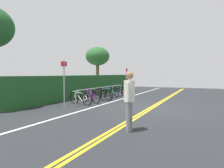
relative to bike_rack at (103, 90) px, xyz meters
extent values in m
cube|color=#232628|center=(-1.89, -3.69, -0.63)|extent=(31.09, 11.69, 0.05)
cube|color=gold|center=(-1.89, -3.77, -0.61)|extent=(27.98, 0.10, 0.00)
cube|color=gold|center=(-1.89, -3.61, -0.61)|extent=(27.98, 0.10, 0.00)
cube|color=white|center=(-1.89, -1.03, -0.61)|extent=(27.98, 0.12, 0.00)
cylinder|color=#9EA0A5|center=(-3.01, 0.00, -0.21)|extent=(0.05, 0.05, 0.79)
cylinder|color=#9EA0A5|center=(-1.51, 0.00, -0.21)|extent=(0.05, 0.05, 0.79)
cylinder|color=#9EA0A5|center=(0.00, 0.00, -0.21)|extent=(0.05, 0.05, 0.79)
cylinder|color=#9EA0A5|center=(1.51, 0.00, -0.21)|extent=(0.05, 0.05, 0.79)
cylinder|color=#9EA0A5|center=(3.01, 0.00, -0.21)|extent=(0.05, 0.05, 0.79)
cylinder|color=#9EA0A5|center=(0.00, 0.00, 0.18)|extent=(6.03, 0.04, 0.04)
torus|color=black|center=(-2.37, 0.55, -0.28)|extent=(0.23, 0.71, 0.72)
torus|color=black|center=(-2.63, -0.45, -0.28)|extent=(0.23, 0.71, 0.72)
cylinder|color=white|center=(-2.47, 0.18, -0.19)|extent=(0.18, 0.58, 0.49)
cylinder|color=white|center=(-2.48, 0.11, 0.02)|extent=(0.21, 0.69, 0.07)
cylinder|color=white|center=(-2.55, -0.16, -0.21)|extent=(0.08, 0.17, 0.44)
cylinder|color=white|center=(-2.58, -0.28, -0.35)|extent=(0.13, 0.37, 0.18)
cylinder|color=white|center=(-2.60, -0.34, -0.13)|extent=(0.10, 0.26, 0.30)
cylinder|color=white|center=(-2.39, 0.50, -0.12)|extent=(0.07, 0.14, 0.33)
cube|color=black|center=(-2.57, -0.23, 0.04)|extent=(0.13, 0.21, 0.05)
cylinder|color=white|center=(-2.40, 0.45, 0.09)|extent=(0.45, 0.14, 0.03)
torus|color=black|center=(-1.44, 0.52, -0.27)|extent=(0.30, 0.71, 0.73)
torus|color=black|center=(-1.81, -0.51, -0.27)|extent=(0.30, 0.71, 0.73)
cylinder|color=purple|center=(-1.58, 0.13, -0.19)|extent=(0.24, 0.60, 0.50)
cylinder|color=purple|center=(-1.60, 0.07, 0.03)|extent=(0.28, 0.71, 0.07)
cylinder|color=purple|center=(-1.71, -0.22, -0.20)|extent=(0.09, 0.18, 0.45)
cylinder|color=purple|center=(-1.75, -0.33, -0.35)|extent=(0.17, 0.38, 0.19)
cylinder|color=purple|center=(-1.77, -0.40, -0.13)|extent=(0.12, 0.26, 0.31)
cylinder|color=purple|center=(-1.46, 0.47, -0.11)|extent=(0.08, 0.15, 0.33)
cube|color=black|center=(-1.73, -0.28, 0.05)|extent=(0.14, 0.22, 0.05)
cylinder|color=purple|center=(-1.48, 0.42, 0.10)|extent=(0.44, 0.18, 0.03)
torus|color=black|center=(-0.88, 0.44, -0.27)|extent=(0.15, 0.74, 0.74)
torus|color=black|center=(-0.74, -0.59, -0.27)|extent=(0.15, 0.74, 0.74)
cylinder|color=black|center=(-0.82, 0.05, -0.18)|extent=(0.11, 0.59, 0.50)
cylinder|color=black|center=(-0.82, -0.01, 0.04)|extent=(0.13, 0.71, 0.07)
cylinder|color=black|center=(-0.78, -0.30, -0.20)|extent=(0.06, 0.17, 0.45)
cylinder|color=black|center=(-0.76, -0.41, -0.34)|extent=(0.08, 0.38, 0.19)
cylinder|color=black|center=(-0.75, -0.48, -0.12)|extent=(0.07, 0.26, 0.31)
cylinder|color=black|center=(-0.87, 0.39, -0.11)|extent=(0.05, 0.14, 0.33)
cube|color=black|center=(-0.77, -0.36, 0.05)|extent=(0.11, 0.21, 0.05)
cylinder|color=black|center=(-0.86, 0.34, 0.11)|extent=(0.46, 0.09, 0.03)
torus|color=black|center=(0.09, 0.39, -0.27)|extent=(0.28, 0.70, 0.72)
torus|color=black|center=(-0.23, -0.55, -0.27)|extent=(0.28, 0.70, 0.72)
cylinder|color=black|center=(-0.03, 0.04, -0.19)|extent=(0.22, 0.55, 0.49)
cylinder|color=black|center=(-0.05, -0.02, 0.03)|extent=(0.25, 0.65, 0.07)
cylinder|color=black|center=(-0.14, -0.28, -0.21)|extent=(0.09, 0.17, 0.44)
cylinder|color=black|center=(-0.17, -0.38, -0.35)|extent=(0.15, 0.35, 0.18)
cylinder|color=black|center=(-0.19, -0.44, -0.13)|extent=(0.11, 0.25, 0.30)
cylinder|color=black|center=(0.07, 0.35, -0.12)|extent=(0.08, 0.14, 0.33)
cube|color=black|center=(-0.16, -0.34, 0.04)|extent=(0.14, 0.22, 0.05)
cylinder|color=black|center=(0.06, 0.30, 0.09)|extent=(0.44, 0.17, 0.03)
torus|color=black|center=(0.92, 0.51, -0.27)|extent=(0.13, 0.73, 0.73)
torus|color=black|center=(0.82, -0.44, -0.27)|extent=(0.13, 0.73, 0.73)
cylinder|color=#198C38|center=(0.88, 0.15, -0.19)|extent=(0.09, 0.55, 0.50)
cylinder|color=#198C38|center=(0.88, 0.09, 0.03)|extent=(0.10, 0.65, 0.07)
cylinder|color=#198C38|center=(0.85, -0.17, -0.21)|extent=(0.05, 0.16, 0.45)
cylinder|color=#198C38|center=(0.84, -0.27, -0.35)|extent=(0.07, 0.35, 0.18)
cylinder|color=#198C38|center=(0.83, -0.33, -0.13)|extent=(0.06, 0.24, 0.31)
cylinder|color=#198C38|center=(0.91, 0.46, -0.11)|extent=(0.05, 0.13, 0.33)
cube|color=black|center=(0.84, -0.23, 0.04)|extent=(0.10, 0.21, 0.05)
cylinder|color=#198C38|center=(0.91, 0.42, 0.10)|extent=(0.46, 0.07, 0.03)
torus|color=black|center=(1.68, 0.59, -0.29)|extent=(0.08, 0.69, 0.68)
torus|color=black|center=(1.65, -0.37, -0.29)|extent=(0.08, 0.69, 0.68)
cylinder|color=#1947B7|center=(1.67, 0.23, -0.21)|extent=(0.05, 0.55, 0.47)
cylinder|color=#1947B7|center=(1.67, 0.17, -0.01)|extent=(0.06, 0.66, 0.07)
cylinder|color=#1947B7|center=(1.66, -0.10, -0.23)|extent=(0.04, 0.16, 0.42)
cylinder|color=#1947B7|center=(1.66, -0.20, -0.36)|extent=(0.05, 0.35, 0.17)
cylinder|color=#1947B7|center=(1.66, -0.27, -0.16)|extent=(0.04, 0.24, 0.29)
cylinder|color=#1947B7|center=(1.68, 0.54, -0.14)|extent=(0.04, 0.13, 0.31)
cube|color=black|center=(1.66, -0.16, 0.00)|extent=(0.09, 0.20, 0.05)
cylinder|color=#1947B7|center=(1.68, 0.50, 0.06)|extent=(0.46, 0.04, 0.03)
torus|color=black|center=(2.57, 0.48, -0.27)|extent=(0.08, 0.74, 0.74)
torus|color=black|center=(2.54, -0.58, -0.27)|extent=(0.08, 0.74, 0.74)
cylinder|color=black|center=(2.56, 0.08, -0.18)|extent=(0.05, 0.61, 0.50)
cylinder|color=black|center=(2.55, 0.01, 0.04)|extent=(0.06, 0.72, 0.07)
cylinder|color=black|center=(2.55, -0.28, -0.20)|extent=(0.04, 0.17, 0.45)
cylinder|color=black|center=(2.54, -0.40, -0.34)|extent=(0.05, 0.38, 0.19)
cylinder|color=black|center=(2.54, -0.46, -0.12)|extent=(0.04, 0.26, 0.31)
cylinder|color=black|center=(2.56, 0.42, -0.11)|extent=(0.04, 0.14, 0.33)
cube|color=black|center=(2.54, -0.35, 0.05)|extent=(0.09, 0.20, 0.05)
cylinder|color=black|center=(2.56, 0.37, 0.11)|extent=(0.46, 0.04, 0.03)
cylinder|color=slate|center=(-6.01, -4.09, -0.18)|extent=(0.14, 0.14, 0.86)
cylinder|color=slate|center=(-6.30, -4.14, -0.18)|extent=(0.14, 0.14, 0.86)
cylinder|color=silver|center=(-6.16, -4.11, 0.56)|extent=(0.32, 0.32, 0.61)
sphere|color=#8C6647|center=(-6.16, -4.11, 1.02)|extent=(0.23, 0.23, 0.23)
cylinder|color=silver|center=(-5.96, -4.08, 0.55)|extent=(0.09, 0.09, 0.55)
cylinder|color=silver|center=(-6.35, -4.15, 0.55)|extent=(0.09, 0.09, 0.55)
cylinder|color=gray|center=(-3.60, 0.27, 0.56)|extent=(0.06, 0.06, 2.33)
cube|color=red|center=(-3.60, 0.27, 1.54)|extent=(0.36, 0.09, 0.24)
cylinder|color=gray|center=(3.60, -0.25, 0.46)|extent=(0.06, 0.06, 2.14)
cube|color=red|center=(3.60, -0.25, 1.35)|extent=(0.36, 0.05, 0.24)
cube|color=#1C4C21|center=(1.50, 2.27, 0.17)|extent=(15.03, 1.10, 1.55)
cylinder|color=brown|center=(6.43, 4.01, 0.69)|extent=(0.32, 0.32, 2.60)
ellipsoid|color=#235626|center=(6.43, 4.01, 2.83)|extent=(2.41, 2.41, 1.86)
camera|label=1|loc=(-11.67, -6.17, 1.06)|focal=32.66mm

